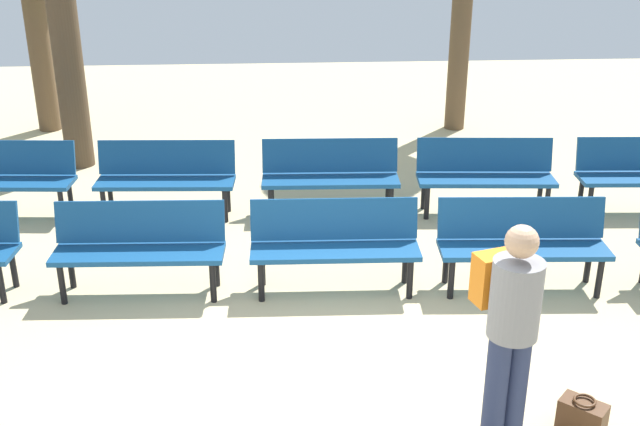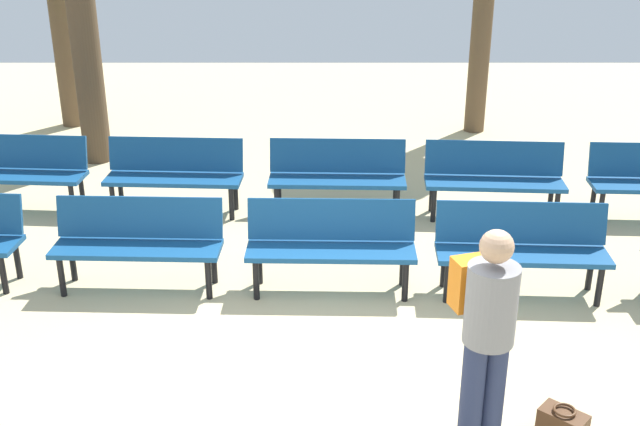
# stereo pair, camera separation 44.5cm
# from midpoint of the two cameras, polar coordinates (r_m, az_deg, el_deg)

# --- Properties ---
(ground_plane) EXTENTS (24.00, 24.00, 0.00)m
(ground_plane) POSITION_cam_midpoint_polar(r_m,az_deg,el_deg) (6.29, -0.83, -12.41)
(ground_plane) COLOR #CCB789
(bench_r0_c1) EXTENTS (1.62, 0.54, 0.87)m
(bench_r0_c1) POSITION_cam_midpoint_polar(r_m,az_deg,el_deg) (7.62, -14.67, -2.17)
(bench_r0_c1) COLOR navy
(bench_r0_c1) RESTS_ON ground_plane
(bench_r0_c2) EXTENTS (1.61, 0.52, 0.87)m
(bench_r0_c2) POSITION_cam_midpoint_polar(r_m,az_deg,el_deg) (7.43, -0.64, -2.04)
(bench_r0_c2) COLOR navy
(bench_r0_c2) RESTS_ON ground_plane
(bench_r0_c3) EXTENTS (1.62, 0.56, 0.87)m
(bench_r0_c3) POSITION_cam_midpoint_polar(r_m,az_deg,el_deg) (7.65, 12.94, -1.89)
(bench_r0_c3) COLOR navy
(bench_r0_c3) RESTS_ON ground_plane
(bench_r1_c0) EXTENTS (1.63, 0.59, 0.87)m
(bench_r1_c0) POSITION_cam_midpoint_polar(r_m,az_deg,el_deg) (9.92, -23.18, 2.58)
(bench_r1_c0) COLOR navy
(bench_r1_c0) RESTS_ON ground_plane
(bench_r1_c1) EXTENTS (1.62, 0.57, 0.87)m
(bench_r1_c1) POSITION_cam_midpoint_polar(r_m,az_deg,el_deg) (9.35, -12.51, 2.76)
(bench_r1_c1) COLOR navy
(bench_r1_c1) RESTS_ON ground_plane
(bench_r1_c2) EXTENTS (1.61, 0.53, 0.87)m
(bench_r1_c2) POSITION_cam_midpoint_polar(r_m,az_deg,el_deg) (9.19, -0.63, 2.97)
(bench_r1_c2) COLOR navy
(bench_r1_c2) RESTS_ON ground_plane
(bench_r1_c3) EXTENTS (1.63, 0.58, 0.87)m
(bench_r1_c3) POSITION_cam_midpoint_polar(r_m,az_deg,el_deg) (9.38, 10.63, 2.97)
(bench_r1_c3) COLOR navy
(bench_r1_c3) RESTS_ON ground_plane
(tree_0) EXTENTS (0.39, 0.39, 2.95)m
(tree_0) POSITION_cam_midpoint_polar(r_m,az_deg,el_deg) (11.17, -19.02, 10.51)
(tree_0) COLOR #4C3A28
(tree_0) RESTS_ON ground_plane
(visitor_with_backpack) EXTENTS (0.45, 0.59, 1.65)m
(visitor_with_backpack) POSITION_cam_midpoint_polar(r_m,az_deg,el_deg) (5.37, 11.37, -7.79)
(visitor_with_backpack) COLOR navy
(visitor_with_backpack) RESTS_ON ground_plane
(handbag) EXTENTS (0.36, 0.35, 0.29)m
(handbag) POSITION_cam_midpoint_polar(r_m,az_deg,el_deg) (5.96, 16.50, -14.15)
(handbag) COLOR #4C2D19
(handbag) RESTS_ON ground_plane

